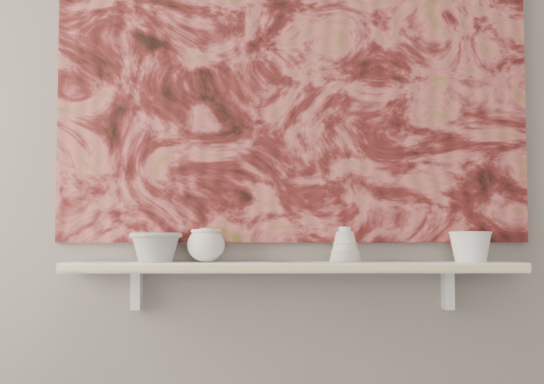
{
  "coord_description": "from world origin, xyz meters",
  "views": [
    {
      "loc": [
        -0.09,
        -0.82,
        1.0
      ],
      "look_at": [
        -0.07,
        1.49,
        1.14
      ],
      "focal_mm": 50.0,
      "sensor_mm": 36.0,
      "label": 1
    }
  ],
  "objects_px": {
    "shelf": "(293,267)",
    "bell_vessel": "(345,244)",
    "cup_cream": "(206,245)",
    "painting": "(292,72)",
    "bowl_grey": "(156,247)",
    "bowl_white": "(470,246)"
  },
  "relations": [
    {
      "from": "cup_cream",
      "to": "bowl_grey",
      "type": "bearing_deg",
      "value": 180.0
    },
    {
      "from": "bell_vessel",
      "to": "bowl_white",
      "type": "distance_m",
      "value": 0.39
    },
    {
      "from": "shelf",
      "to": "cup_cream",
      "type": "bearing_deg",
      "value": 180.0
    },
    {
      "from": "shelf",
      "to": "bowl_grey",
      "type": "xyz_separation_m",
      "value": [
        -0.42,
        0.0,
        0.06
      ]
    },
    {
      "from": "bowl_grey",
      "to": "cup_cream",
      "type": "xyz_separation_m",
      "value": [
        0.15,
        0.0,
        0.01
      ]
    },
    {
      "from": "painting",
      "to": "bowl_white",
      "type": "xyz_separation_m",
      "value": [
        0.55,
        -0.08,
        -0.56
      ]
    },
    {
      "from": "bowl_white",
      "to": "shelf",
      "type": "bearing_deg",
      "value": 180.0
    },
    {
      "from": "painting",
      "to": "bowl_white",
      "type": "relative_size",
      "value": 11.33
    },
    {
      "from": "cup_cream",
      "to": "bell_vessel",
      "type": "xyz_separation_m",
      "value": [
        0.43,
        0.0,
        0.0
      ]
    },
    {
      "from": "shelf",
      "to": "bowl_grey",
      "type": "height_order",
      "value": "bowl_grey"
    },
    {
      "from": "bowl_white",
      "to": "painting",
      "type": "bearing_deg",
      "value": 171.62
    },
    {
      "from": "bowl_grey",
      "to": "bowl_white",
      "type": "bearing_deg",
      "value": 0.0
    },
    {
      "from": "shelf",
      "to": "cup_cream",
      "type": "xyz_separation_m",
      "value": [
        -0.27,
        0.0,
        0.07
      ]
    },
    {
      "from": "cup_cream",
      "to": "bowl_white",
      "type": "relative_size",
      "value": 0.87
    },
    {
      "from": "shelf",
      "to": "bell_vessel",
      "type": "height_order",
      "value": "bell_vessel"
    },
    {
      "from": "shelf",
      "to": "bowl_grey",
      "type": "bearing_deg",
      "value": 180.0
    },
    {
      "from": "shelf",
      "to": "bell_vessel",
      "type": "bearing_deg",
      "value": 0.0
    },
    {
      "from": "bowl_white",
      "to": "bowl_grey",
      "type": "bearing_deg",
      "value": 180.0
    },
    {
      "from": "painting",
      "to": "bowl_grey",
      "type": "relative_size",
      "value": 9.2
    },
    {
      "from": "painting",
      "to": "bowl_grey",
      "type": "xyz_separation_m",
      "value": [
        -0.42,
        -0.08,
        -0.56
      ]
    },
    {
      "from": "bell_vessel",
      "to": "bowl_white",
      "type": "bearing_deg",
      "value": 0.0
    },
    {
      "from": "cup_cream",
      "to": "painting",
      "type": "bearing_deg",
      "value": 16.73
    }
  ]
}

